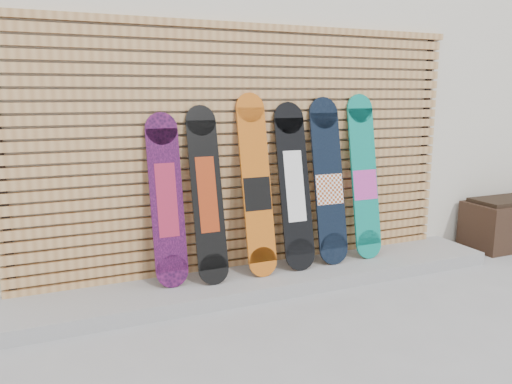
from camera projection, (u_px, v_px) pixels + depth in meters
ground at (314, 313)px, 3.92m from camera, size 80.00×80.00×0.00m
building at (223, 86)px, 6.92m from camera, size 12.00×5.00×3.60m
concrete_step at (262, 280)px, 4.46m from camera, size 4.60×0.70×0.12m
slat_wall at (249, 149)px, 4.50m from camera, size 4.26×0.08×2.29m
snowboard_0 at (167, 200)px, 4.11m from camera, size 0.27×0.29×1.43m
snowboard_1 at (207, 195)px, 4.20m from camera, size 0.26×0.37×1.49m
snowboard_2 at (256, 186)px, 4.37m from camera, size 0.26×0.36×1.59m
snowboard_3 at (294, 186)px, 4.52m from camera, size 0.29×0.35×1.51m
snowboard_4 at (329, 182)px, 4.67m from camera, size 0.30×0.33×1.55m
snowboard_5 at (364, 178)px, 4.83m from camera, size 0.28×0.32×1.58m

